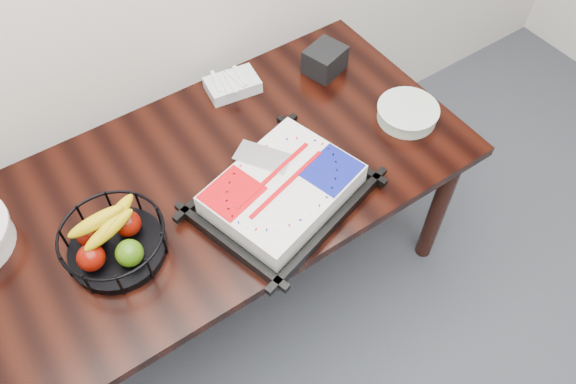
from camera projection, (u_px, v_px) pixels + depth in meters
table at (215, 193)px, 1.99m from camera, size 1.80×0.90×0.75m
cake_tray at (283, 191)px, 1.82m from camera, size 0.62×0.54×0.11m
fruit_basket at (113, 240)px, 1.69m from camera, size 0.32×0.32×0.17m
plate_stack at (407, 113)px, 2.06m from camera, size 0.23×0.23×0.06m
fork_bag at (233, 84)px, 2.16m from camera, size 0.21×0.16×0.06m
napkin_box at (325, 60)px, 2.20m from camera, size 0.18×0.16×0.10m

